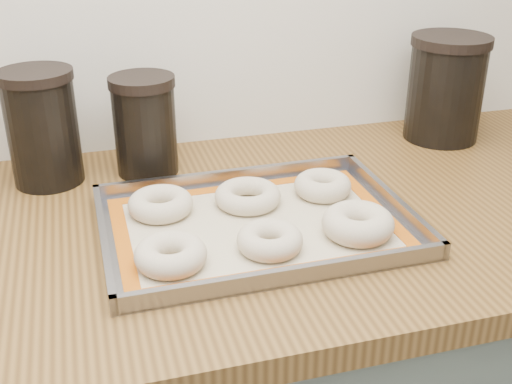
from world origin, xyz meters
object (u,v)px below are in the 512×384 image
object	(u,v)px
canister_mid	(145,125)
canister_right	(446,88)
baking_tray	(256,224)
canister_left	(42,127)
bagel_back_mid	(248,196)
bagel_back_right	(323,185)
bagel_back_left	(160,204)
bagel_front_left	(171,255)
bagel_front_mid	(270,240)
bagel_front_right	(358,223)

from	to	relation	value
canister_mid	canister_right	xyz separation A→B (m)	(0.59, 0.01, 0.02)
baking_tray	canister_left	bearing A→B (deg)	139.14
bagel_back_mid	bagel_back_right	bearing A→B (deg)	0.37
bagel_back_left	canister_left	size ratio (longest dim) A/B	0.51
bagel_back_right	baking_tray	bearing A→B (deg)	-152.66
baking_tray	canister_mid	bearing A→B (deg)	117.08
bagel_front_left	canister_left	bearing A→B (deg)	115.20
bagel_front_mid	bagel_back_right	world-z (taller)	bagel_back_right
bagel_front_left	bagel_back_mid	bearing A→B (deg)	44.88
baking_tray	bagel_back_left	xyz separation A→B (m)	(-0.13, 0.08, 0.01)
bagel_back_left	canister_mid	xyz separation A→B (m)	(0.00, 0.18, 0.07)
bagel_back_mid	canister_mid	bearing A→B (deg)	126.13
bagel_back_mid	canister_right	xyz separation A→B (m)	(0.46, 0.19, 0.08)
bagel_back_right	canister_right	world-z (taller)	canister_right
bagel_front_mid	bagel_back_right	distance (m)	0.20
bagel_front_left	bagel_back_right	distance (m)	0.31
bagel_front_right	bagel_back_left	size ratio (longest dim) A/B	1.05
bagel_front_mid	canister_left	world-z (taller)	canister_left
bagel_front_left	canister_right	xyz separation A→B (m)	(0.60, 0.34, 0.08)
canister_right	bagel_back_right	bearing A→B (deg)	-149.85
canister_mid	canister_right	bearing A→B (deg)	0.62
baking_tray	canister_left	world-z (taller)	canister_left
baking_tray	bagel_front_right	distance (m)	0.15
bagel_front_mid	bagel_back_mid	world-z (taller)	bagel_front_mid
bagel_back_left	bagel_back_right	world-z (taller)	same
canister_left	canister_mid	distance (m)	0.17
bagel_front_left	bagel_front_right	bearing A→B (deg)	1.58
bagel_front_mid	bagel_back_left	world-z (taller)	same
baking_tray	bagel_front_mid	distance (m)	0.08
bagel_front_right	canister_left	distance (m)	0.55
baking_tray	bagel_front_left	size ratio (longest dim) A/B	4.70
bagel_front_left	bagel_front_mid	distance (m)	0.14
canister_left	canister_mid	size ratio (longest dim) A/B	1.13
canister_left	canister_mid	xyz separation A→B (m)	(0.17, -0.01, -0.01)
canister_left	bagel_front_right	bearing A→B (deg)	-37.23
bagel_front_mid	bagel_back_left	bearing A→B (deg)	130.71
bagel_back_mid	bagel_front_right	bearing A→B (deg)	-47.19
bagel_back_right	canister_left	distance (m)	0.48
bagel_back_mid	canister_right	world-z (taller)	canister_right
bagel_back_mid	bagel_front_mid	bearing A→B (deg)	-92.87
bagel_back_left	canister_right	distance (m)	0.63
bagel_back_mid	canister_right	bearing A→B (deg)	22.79
bagel_front_right	canister_left	size ratio (longest dim) A/B	0.54
bagel_back_right	canister_right	size ratio (longest dim) A/B	0.45
bagel_front_right	canister_left	world-z (taller)	canister_left
bagel_front_left	baking_tray	bearing A→B (deg)	28.94
canister_mid	bagel_back_mid	bearing A→B (deg)	-53.87
canister_left	bagel_front_left	bearing A→B (deg)	-64.80
baking_tray	bagel_back_mid	world-z (taller)	bagel_back_mid
bagel_front_mid	canister_right	xyz separation A→B (m)	(0.46, 0.34, 0.08)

